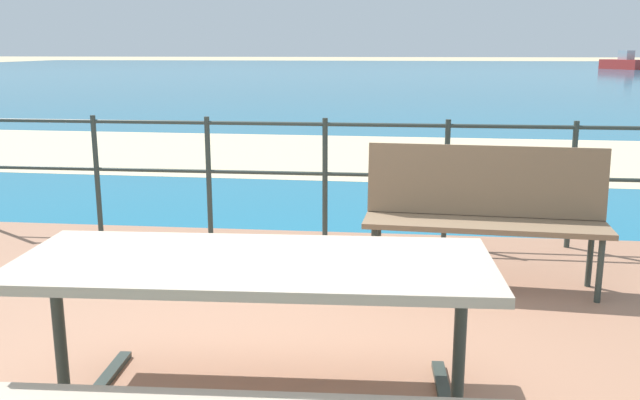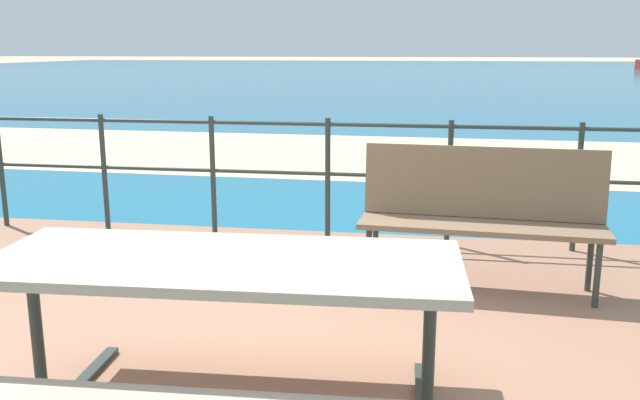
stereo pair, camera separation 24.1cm
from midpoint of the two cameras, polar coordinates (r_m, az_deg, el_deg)
name	(u,v)px [view 1 (the left image)]	position (r m, az deg, el deg)	size (l,w,h in m)	color
ground_plane	(276,378)	(3.56, -5.76, -14.71)	(240.00, 240.00, 0.00)	tan
patio_paving	(275,373)	(3.55, -5.77, -14.28)	(6.40, 5.20, 0.06)	#996B51
sea_water	(389,74)	(43.12, 5.67, 10.46)	(90.00, 90.00, 0.01)	#196B8E
beach_strip	(359,155)	(10.60, 2.65, 3.83)	(54.00, 4.42, 0.01)	beige
picnic_table	(255,304)	(2.73, -8.07, -8.69)	(1.91, 1.49, 0.77)	tan
park_bench	(484,205)	(4.63, 12.21, -0.40)	(1.61, 0.52, 0.94)	#7A6047
railing_fence	(325,166)	(5.56, -0.82, 2.90)	(5.94, 0.04, 1.02)	#2D3833
boat_near	(622,63)	(58.15, 23.94, 10.47)	(2.89, 4.03, 1.42)	red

